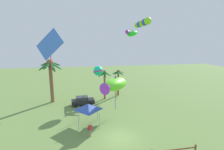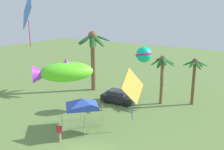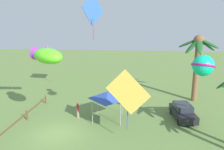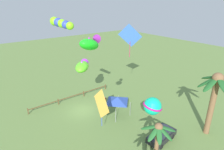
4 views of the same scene
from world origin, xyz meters
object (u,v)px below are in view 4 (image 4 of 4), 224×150
at_px(kite_tube_2, 61,23).
at_px(kite_diamond_4, 130,36).
at_px(palm_tree_0, 158,137).
at_px(palm_tree_2, 215,91).
at_px(parked_car_0, 162,135).
at_px(kite_fish_0, 90,43).
at_px(kite_ball_5, 152,106).
at_px(festival_tent, 117,99).
at_px(kite_fish_1, 82,66).
at_px(kite_diamond_3, 101,104).
at_px(spectator_0, 105,101).

bearing_deg(kite_tube_2, kite_diamond_4, -169.63).
bearing_deg(palm_tree_0, palm_tree_2, -179.66).
xyz_separation_m(parked_car_0, kite_fish_0, (8.33, -1.26, 11.56)).
xyz_separation_m(palm_tree_0, kite_diamond_4, (-7.37, -11.88, 6.30)).
xyz_separation_m(palm_tree_2, kite_fish_0, (13.83, -3.76, 6.51)).
bearing_deg(kite_ball_5, kite_diamond_4, -121.15).
distance_m(palm_tree_0, kite_ball_5, 2.93).
bearing_deg(palm_tree_2, parked_car_0, -24.40).
bearing_deg(kite_tube_2, palm_tree_2, 143.85).
relative_size(festival_tent, kite_fish_1, 0.73).
bearing_deg(palm_tree_2, kite_fish_1, -58.64).
height_order(palm_tree_0, kite_fish_0, kite_fish_0).
relative_size(palm_tree_0, parked_car_0, 1.40).
xyz_separation_m(palm_tree_0, parked_car_0, (-4.25, -2.56, -3.47)).
distance_m(palm_tree_0, kite_fish_0, 9.82).
height_order(kite_fish_0, kite_diamond_3, kite_fish_0).
relative_size(festival_tent, kite_ball_5, 1.14).
distance_m(spectator_0, kite_fish_1, 6.56).
distance_m(spectator_0, kite_diamond_4, 10.53).
bearing_deg(parked_car_0, kite_fish_0, -8.61).
relative_size(kite_fish_0, kite_diamond_3, 0.57).
relative_size(spectator_0, kite_tube_2, 0.50).
relative_size(parked_car_0, kite_diamond_4, 0.83).
relative_size(parked_car_0, spectator_0, 2.56).
bearing_deg(kite_diamond_3, kite_ball_5, 108.32).
xyz_separation_m(palm_tree_2, spectator_0, (6.34, -12.80, -4.98)).
bearing_deg(kite_ball_5, kite_diamond_3, -71.68).
bearing_deg(kite_fish_1, palm_tree_2, 121.36).
bearing_deg(kite_diamond_4, kite_diamond_3, 27.16).
distance_m(kite_diamond_3, kite_diamond_4, 11.01).
xyz_separation_m(festival_tent, kite_diamond_3, (4.03, 2.03, 1.60)).
distance_m(festival_tent, kite_diamond_3, 4.78).
distance_m(parked_car_0, kite_ball_5, 5.93).
bearing_deg(kite_diamond_4, kite_tube_2, 10.37).
distance_m(festival_tent, kite_fish_1, 6.82).
height_order(palm_tree_0, kite_ball_5, kite_ball_5).
bearing_deg(palm_tree_0, kite_diamond_3, -85.93).
bearing_deg(festival_tent, parked_car_0, 96.12).
xyz_separation_m(palm_tree_0, kite_fish_0, (4.07, -3.82, 8.08)).
distance_m(spectator_0, kite_fish_0, 16.43).
height_order(palm_tree_2, spectator_0, palm_tree_2).
bearing_deg(spectator_0, palm_tree_0, 75.09).
bearing_deg(spectator_0, parked_car_0, 94.61).
height_order(spectator_0, kite_tube_2, kite_tube_2).
bearing_deg(spectator_0, kite_fish_1, -34.72).
height_order(palm_tree_2, parked_car_0, palm_tree_2).
bearing_deg(spectator_0, kite_tube_2, 22.89).
relative_size(spectator_0, kite_diamond_3, 0.33).
bearing_deg(palm_tree_2, kite_tube_2, -36.15).
relative_size(palm_tree_2, kite_diamond_4, 1.61).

